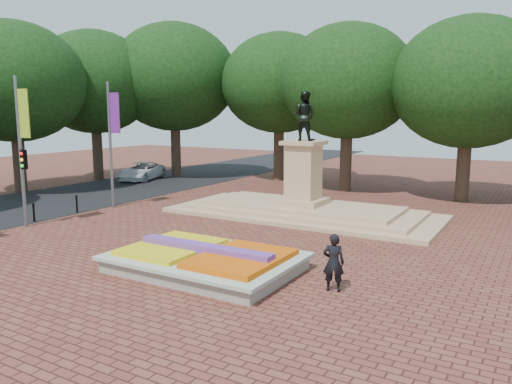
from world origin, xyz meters
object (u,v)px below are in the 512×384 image
(van, at_px, (141,171))
(pedestrian, at_px, (334,262))
(flower_bed, at_px, (206,260))
(monument, at_px, (303,199))

(van, distance_m, pedestrian, 27.20)
(flower_bed, height_order, pedestrian, pedestrian)
(flower_bed, distance_m, monument, 10.07)
(van, bearing_deg, flower_bed, -57.69)
(van, relative_size, pedestrian, 2.78)
(flower_bed, bearing_deg, pedestrian, 4.49)
(pedestrian, bearing_deg, flower_bed, -12.06)
(monument, relative_size, pedestrian, 7.79)
(van, height_order, pedestrian, pedestrian)
(monument, bearing_deg, pedestrian, -60.14)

